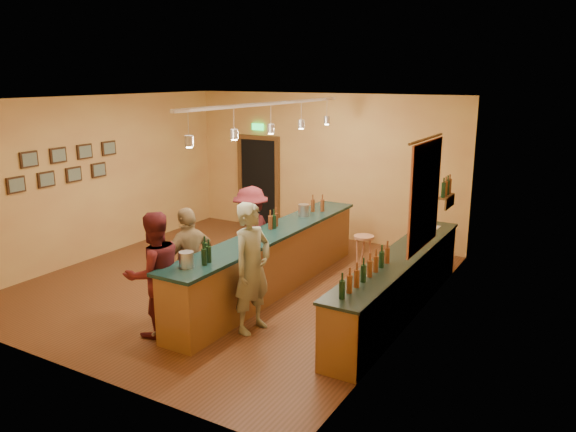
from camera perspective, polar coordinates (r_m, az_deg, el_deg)
The scene contains 18 objects.
floor at distance 10.07m, azimuth -5.56°, elevation -6.72°, with size 7.00×7.00×0.00m, color #522F17.
ceiling at distance 9.43m, azimuth -6.03°, elevation 11.78°, with size 6.50×7.00×0.02m, color silver.
wall_back at distance 12.58m, azimuth 3.60°, elevation 5.07°, with size 6.50×0.02×3.20m, color #C9854B.
wall_front at distance 7.18m, azimuth -22.34°, elevation -2.91°, with size 6.50×0.02×3.20m, color #C9854B.
wall_left at distance 11.80m, azimuth -18.73°, elevation 3.75°, with size 0.02×7.00×3.20m, color #C9854B.
wall_right at distance 8.20m, azimuth 12.99°, elevation -0.17°, with size 0.02×7.00×3.20m, color #C9854B.
doorway at distance 13.47m, azimuth -2.97°, elevation 3.64°, with size 1.15×0.09×2.48m.
tapestry at distance 8.52m, azimuth 13.76°, elevation 2.05°, with size 0.03×1.40×1.60m, color maroon.
bottle_shelf at distance 9.99m, azimuth 15.85°, elevation 2.58°, with size 0.17×0.55×0.54m.
picture_grid at distance 11.24m, azimuth -21.59°, elevation 4.83°, with size 0.06×2.20×0.70m, color #382111, non-canonical shape.
back_counter at distance 8.77m, azimuth 11.18°, elevation -6.75°, with size 0.60×4.55×1.27m.
tasting_bar at distance 9.45m, azimuth -1.67°, elevation -4.18°, with size 0.73×5.10×1.38m.
pendant_track at distance 8.99m, azimuth -1.76°, elevation 10.35°, with size 0.11×4.60×0.50m.
bartender at distance 7.93m, azimuth -3.66°, elevation -5.28°, with size 0.69×0.45×1.88m, color gray.
customer_a at distance 8.03m, azimuth -13.40°, elevation -5.79°, with size 0.87×0.67×1.78m, color #59191E.
customer_b at distance 8.57m, azimuth -9.94°, elevation -4.66°, with size 0.99×0.41×1.69m, color #997A51.
customer_c at distance 9.82m, azimuth -3.77°, elevation -1.94°, with size 1.11×0.64×1.72m, color #59191E.
bar_stool at distance 10.27m, azimuth 7.71°, elevation -2.77°, with size 0.37×0.37×0.75m.
Camera 1 is at (5.54, -7.62, 3.57)m, focal length 35.00 mm.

